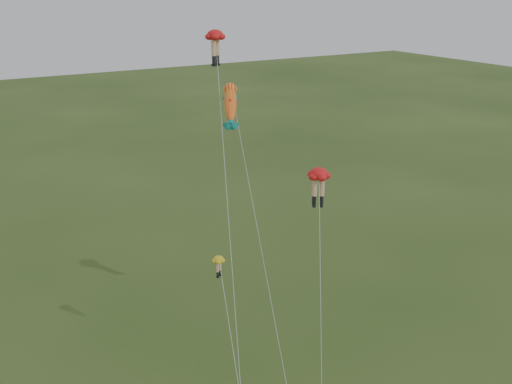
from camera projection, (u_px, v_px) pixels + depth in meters
legs_kite_red_high at (216, 44)px, 38.57m from camera, size 5.51×12.68×22.58m
legs_kite_red_mid at (319, 179)px, 38.43m from camera, size 5.02×7.65×13.86m
legs_kite_yellow at (220, 272)px, 36.22m from camera, size 2.99×8.88×9.12m
fish_kite at (231, 104)px, 36.29m from camera, size 2.12×9.59×19.77m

